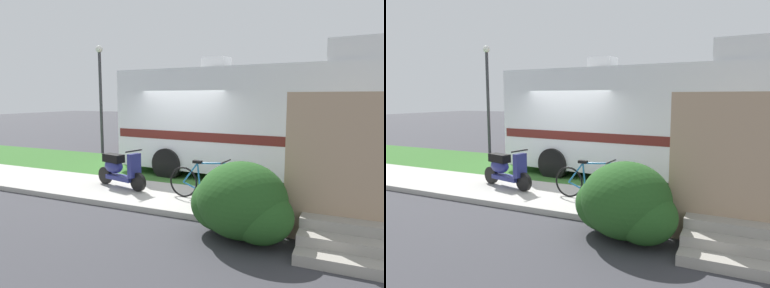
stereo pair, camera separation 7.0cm
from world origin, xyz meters
TOP-DOWN VIEW (x-y plane):
  - ground_plane at (0.00, 0.00)m, footprint 80.00×80.00m
  - sidewalk at (0.00, -1.20)m, footprint 24.00×2.00m
  - grass_strip at (0.00, 1.50)m, footprint 24.00×3.40m
  - motorhome_rv at (1.80, 1.58)m, footprint 7.81×2.99m
  - scooter at (-0.96, -1.06)m, footprint 1.62×0.64m
  - bicycle at (1.41, -1.23)m, footprint 1.77×0.52m
  - pickup_truck_near at (-1.11, 6.14)m, footprint 5.82×2.34m
  - porch_steps at (4.24, -2.29)m, footprint 2.00×1.26m
  - bush_by_porch at (2.61, -2.69)m, footprint 1.78×1.33m
  - street_lamp_post at (-5.18, 3.60)m, footprint 0.28×0.28m

SIDE VIEW (x-z plane):
  - ground_plane at x=0.00m, z-range 0.00..0.00m
  - grass_strip at x=0.00m, z-range 0.00..0.08m
  - sidewalk at x=0.00m, z-range 0.00..0.12m
  - bicycle at x=1.41m, z-range 0.05..0.95m
  - scooter at x=-0.96m, z-range 0.09..1.06m
  - bush_by_porch at x=2.61m, z-range -0.03..1.23m
  - porch_steps at x=4.24m, z-range -0.23..2.17m
  - pickup_truck_near at x=-1.11m, z-range 0.06..1.95m
  - motorhome_rv at x=1.80m, z-range -0.09..3.51m
  - street_lamp_post at x=-5.18m, z-range 0.46..4.83m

